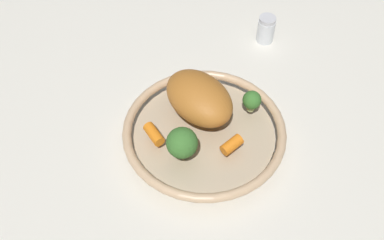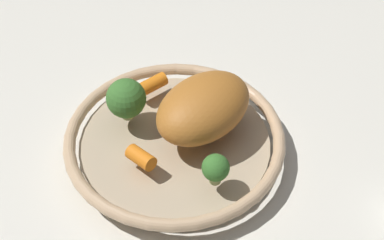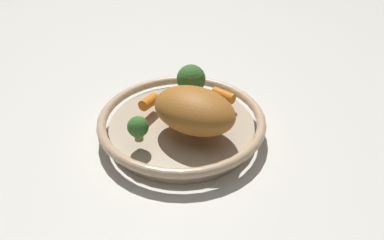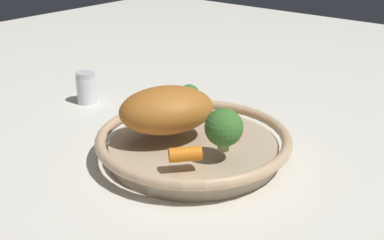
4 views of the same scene
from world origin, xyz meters
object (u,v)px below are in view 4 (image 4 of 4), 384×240
object	(u,v)px
serving_bowl	(194,144)
baby_carrot_left	(185,154)
baby_carrot_back	(233,120)
salt_shaker	(86,88)
roast_chicken_piece	(167,110)
broccoli_floret_mid	(189,95)
broccoli_floret_small	(224,128)

from	to	relation	value
serving_bowl	baby_carrot_left	xyz separation A→B (m)	(-0.08, -0.05, 0.03)
baby_carrot_left	baby_carrot_back	size ratio (longest dim) A/B	1.13
serving_bowl	salt_shaker	xyz separation A→B (m)	(0.05, 0.33, 0.01)
baby_carrot_left	roast_chicken_piece	bearing A→B (deg)	56.06
roast_chicken_piece	broccoli_floret_mid	size ratio (longest dim) A/B	3.32
broccoli_floret_small	salt_shaker	distance (m)	0.42
serving_bowl	roast_chicken_piece	world-z (taller)	roast_chicken_piece
baby_carrot_back	broccoli_floret_mid	xyz separation A→B (m)	(0.01, 0.10, 0.02)
baby_carrot_back	salt_shaker	size ratio (longest dim) A/B	0.62
baby_carrot_left	salt_shaker	xyz separation A→B (m)	(0.13, 0.39, -0.02)
roast_chicken_piece	baby_carrot_left	xyz separation A→B (m)	(-0.06, -0.09, -0.03)
baby_carrot_back	broccoli_floret_mid	world-z (taller)	broccoli_floret_mid
roast_chicken_piece	broccoli_floret_small	xyz separation A→B (m)	(0.00, -0.11, -0.00)
broccoli_floret_mid	baby_carrot_left	bearing A→B (deg)	-141.88
roast_chicken_piece	broccoli_floret_small	distance (m)	0.11
roast_chicken_piece	baby_carrot_left	bearing A→B (deg)	-123.94
baby_carrot_back	salt_shaker	bearing A→B (deg)	91.65
serving_bowl	salt_shaker	bearing A→B (deg)	81.23
roast_chicken_piece	salt_shaker	bearing A→B (deg)	75.95
roast_chicken_piece	broccoli_floret_small	size ratio (longest dim) A/B	2.34
baby_carrot_left	broccoli_floret_small	bearing A→B (deg)	-18.47
serving_bowl	broccoli_floret_mid	distance (m)	0.11
serving_bowl	baby_carrot_left	distance (m)	0.10
baby_carrot_back	broccoli_floret_mid	bearing A→B (deg)	83.27
baby_carrot_left	serving_bowl	bearing A→B (deg)	32.30
serving_bowl	baby_carrot_back	size ratio (longest dim) A/B	7.72
broccoli_floret_small	salt_shaker	size ratio (longest dim) A/B	0.99
broccoli_floret_mid	salt_shaker	distance (m)	0.27
serving_bowl	salt_shaker	size ratio (longest dim) A/B	4.79
baby_carrot_left	baby_carrot_back	xyz separation A→B (m)	(0.15, 0.02, 0.00)
broccoli_floret_mid	roast_chicken_piece	bearing A→B (deg)	-160.96
baby_carrot_back	broccoli_floret_small	bearing A→B (deg)	-153.39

